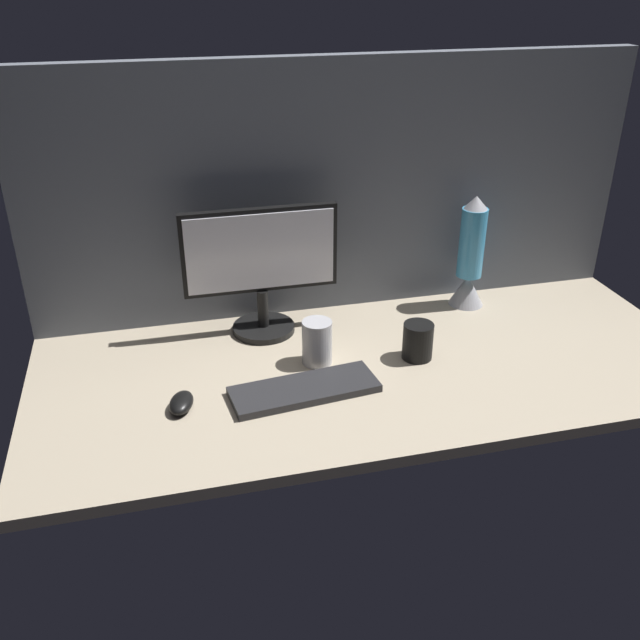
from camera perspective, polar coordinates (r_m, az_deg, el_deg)
name	(u,v)px	position (r cm, az deg, el deg)	size (l,w,h in cm)	color
ground_plane	(372,367)	(189.99, 4.27, -3.81)	(180.00, 80.00, 3.00)	tan
cubicle_wall_back	(337,189)	(207.09, 1.43, 10.67)	(180.00, 5.00, 74.00)	#565B66
monitor	(261,265)	(196.26, -4.86, 4.52)	(43.62, 18.00, 37.00)	black
keyboard	(304,389)	(175.45, -1.28, -5.69)	(37.00, 13.00, 2.00)	#262628
mouse	(181,403)	(172.56, -11.25, -6.64)	(5.60, 9.60, 3.40)	black
mug_steel	(317,342)	(185.50, -0.24, -1.83)	(8.03, 8.03, 12.27)	#B2B2B7
mug_black_travel	(418,341)	(190.04, 7.99, -1.71)	(8.21, 8.21, 10.18)	black
lava_lamp	(470,260)	(218.71, 12.15, 4.78)	(10.71, 10.71, 35.05)	#A5A5AD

